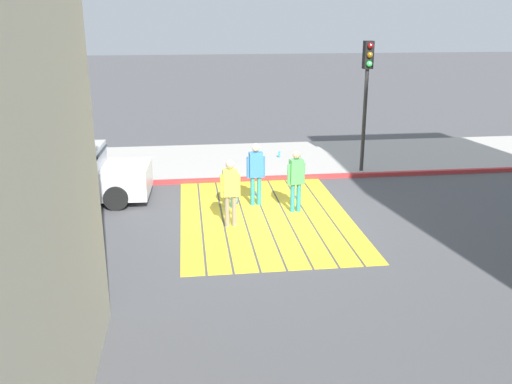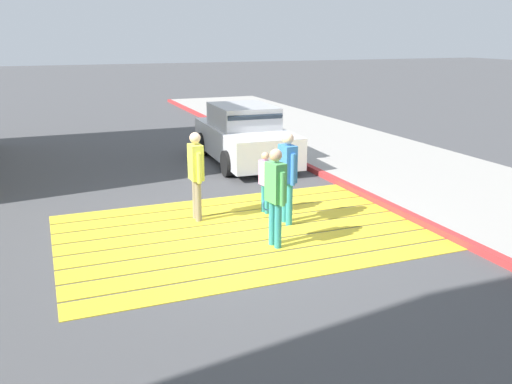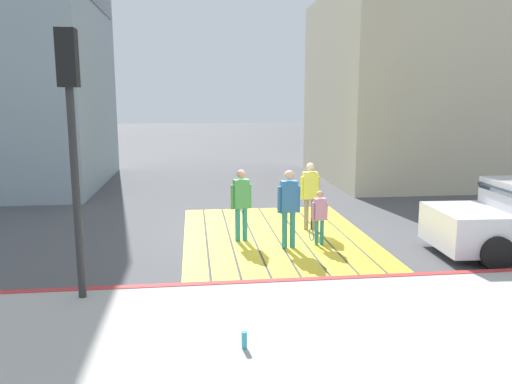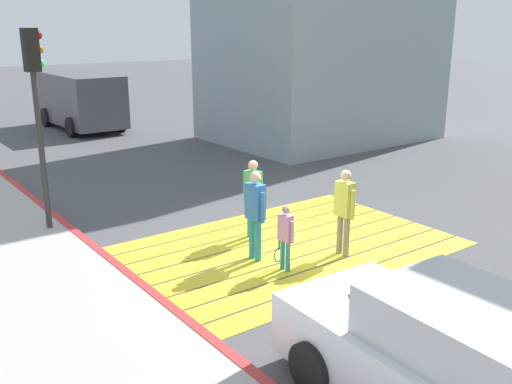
# 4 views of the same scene
# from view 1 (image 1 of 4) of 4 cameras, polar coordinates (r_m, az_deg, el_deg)

# --- Properties ---
(ground_plane) EXTENTS (120.00, 120.00, 0.00)m
(ground_plane) POSITION_cam_1_polar(r_m,az_deg,el_deg) (14.35, 0.93, -2.58)
(ground_plane) COLOR #4C4C4F
(crosswalk_stripes) EXTENTS (6.40, 4.35, 0.01)m
(crosswalk_stripes) POSITION_cam_1_polar(r_m,az_deg,el_deg) (14.34, 0.93, -2.56)
(crosswalk_stripes) COLOR yellow
(crosswalk_stripes) RESTS_ON ground
(sidewalk_west) EXTENTS (4.80, 40.00, 0.12)m
(sidewalk_west) POSITION_cam_1_polar(r_m,az_deg,el_deg) (19.63, -1.40, 3.28)
(sidewalk_west) COLOR #ADA8A0
(sidewalk_west) RESTS_ON ground
(curb_painted) EXTENTS (0.16, 40.00, 0.13)m
(curb_painted) POSITION_cam_1_polar(r_m,az_deg,el_deg) (17.38, -0.59, 1.35)
(curb_painted) COLOR #BC3333
(curb_painted) RESTS_ON ground
(car_parked_near_curb) EXTENTS (2.13, 4.37, 1.57)m
(car_parked_near_curb) POSITION_cam_1_polar(r_m,az_deg,el_deg) (16.22, -18.64, 1.62)
(car_parked_near_curb) COLOR white
(car_parked_near_curb) RESTS_ON ground
(traffic_light_corner) EXTENTS (0.39, 0.28, 4.24)m
(traffic_light_corner) POSITION_cam_1_polar(r_m,az_deg,el_deg) (17.91, 11.38, 11.22)
(traffic_light_corner) COLOR #2D2D2D
(traffic_light_corner) RESTS_ON ground
(water_bottle) EXTENTS (0.07, 0.07, 0.22)m
(water_bottle) POSITION_cam_1_polar(r_m,az_deg,el_deg) (19.78, 2.43, 3.89)
(water_bottle) COLOR #33A5BF
(water_bottle) RESTS_ON sidewalk_west
(pedestrian_adult_lead) EXTENTS (0.27, 0.48, 1.67)m
(pedestrian_adult_lead) POSITION_cam_1_polar(r_m,az_deg,el_deg) (14.44, 4.16, 1.57)
(pedestrian_adult_lead) COLOR teal
(pedestrian_adult_lead) RESTS_ON ground
(pedestrian_adult_trailing) EXTENTS (0.23, 0.50, 1.70)m
(pedestrian_adult_trailing) POSITION_cam_1_polar(r_m,az_deg,el_deg) (13.40, -2.67, 0.36)
(pedestrian_adult_trailing) COLOR gray
(pedestrian_adult_trailing) RESTS_ON ground
(pedestrian_adult_side) EXTENTS (0.24, 0.51, 1.73)m
(pedestrian_adult_side) POSITION_cam_1_polar(r_m,az_deg,el_deg) (14.91, -0.02, 2.29)
(pedestrian_adult_side) COLOR teal
(pedestrian_adult_side) RESTS_ON ground
(pedestrian_child_with_racket) EXTENTS (0.28, 0.40, 1.24)m
(pedestrian_child_with_racket) POSITION_cam_1_polar(r_m,az_deg,el_deg) (14.79, -2.70, 0.88)
(pedestrian_child_with_racket) COLOR teal
(pedestrian_child_with_racket) RESTS_ON ground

